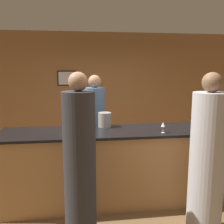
# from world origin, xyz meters

# --- Properties ---
(ground_plane) EXTENTS (14.00, 14.00, 0.00)m
(ground_plane) POSITION_xyz_m (0.00, 0.00, 0.00)
(ground_plane) COLOR brown
(back_wall) EXTENTS (8.00, 0.08, 2.80)m
(back_wall) POSITION_xyz_m (-0.00, 2.48, 1.40)
(back_wall) COLOR olive
(back_wall) RESTS_ON ground_plane
(bar_counter) EXTENTS (3.48, 0.79, 1.08)m
(bar_counter) POSITION_xyz_m (0.00, 0.00, 0.54)
(bar_counter) COLOR #B27F4C
(bar_counter) RESTS_ON ground_plane
(bartender) EXTENTS (0.35, 0.35, 1.86)m
(bartender) POSITION_xyz_m (-0.33, 0.85, 0.87)
(bartender) COLOR #4C6B93
(bartender) RESTS_ON ground_plane
(guest_0) EXTENTS (0.40, 0.40, 1.92)m
(guest_0) POSITION_xyz_m (0.84, -0.89, 0.89)
(guest_0) COLOR #B2B2B7
(guest_0) RESTS_ON ground_plane
(guest_1) EXTENTS (0.36, 0.36, 1.92)m
(guest_1) POSITION_xyz_m (-0.62, -0.82, 0.90)
(guest_1) COLOR #2D2D33
(guest_1) RESTS_ON ground_plane
(wine_bottle_0) EXTENTS (0.07, 0.07, 0.31)m
(wine_bottle_0) POSITION_xyz_m (1.32, -0.32, 1.20)
(wine_bottle_0) COLOR black
(wine_bottle_0) RESTS_ON bar_counter
(ice_bucket) EXTENTS (0.20, 0.20, 0.22)m
(ice_bucket) POSITION_xyz_m (-0.23, 0.24, 1.19)
(ice_bucket) COLOR #9E9993
(ice_bucket) RESTS_ON bar_counter
(wine_glass_0) EXTENTS (0.07, 0.07, 0.14)m
(wine_glass_0) POSITION_xyz_m (-0.63, -0.25, 1.20)
(wine_glass_0) COLOR silver
(wine_glass_0) RESTS_ON bar_counter
(wine_glass_1) EXTENTS (0.06, 0.06, 0.15)m
(wine_glass_1) POSITION_xyz_m (0.53, -0.23, 1.19)
(wine_glass_1) COLOR silver
(wine_glass_1) RESTS_ON bar_counter
(wine_glass_2) EXTENTS (0.06, 0.06, 0.17)m
(wine_glass_2) POSITION_xyz_m (-0.79, -0.33, 1.22)
(wine_glass_2) COLOR silver
(wine_glass_2) RESTS_ON bar_counter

